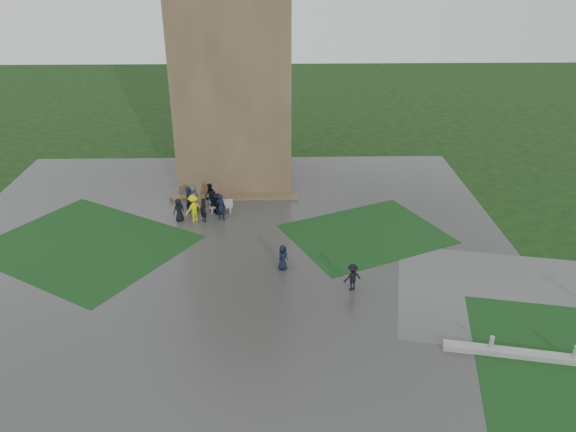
{
  "coord_description": "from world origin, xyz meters",
  "views": [
    {
      "loc": [
        2.96,
        -25.64,
        16.24
      ],
      "look_at": [
        3.64,
        5.24,
        1.2
      ],
      "focal_mm": 35.0,
      "sensor_mm": 36.0,
      "label": 1
    }
  ],
  "objects_px": {
    "tower": "(233,57)",
    "bench": "(221,206)",
    "pedestrian_mid": "(283,257)",
    "pedestrian_near": "(352,277)"
  },
  "relations": [
    {
      "from": "bench",
      "to": "pedestrian_mid",
      "type": "relative_size",
      "value": 1.05
    },
    {
      "from": "tower",
      "to": "pedestrian_mid",
      "type": "bearing_deg",
      "value": -76.9
    },
    {
      "from": "tower",
      "to": "pedestrian_mid",
      "type": "height_order",
      "value": "tower"
    },
    {
      "from": "pedestrian_mid",
      "to": "pedestrian_near",
      "type": "distance_m",
      "value": 4.15
    },
    {
      "from": "bench",
      "to": "pedestrian_mid",
      "type": "bearing_deg",
      "value": -61.55
    },
    {
      "from": "tower",
      "to": "bench",
      "type": "bearing_deg",
      "value": -96.46
    },
    {
      "from": "tower",
      "to": "bench",
      "type": "height_order",
      "value": "tower"
    },
    {
      "from": "pedestrian_near",
      "to": "pedestrian_mid",
      "type": "bearing_deg",
      "value": -50.88
    },
    {
      "from": "tower",
      "to": "pedestrian_near",
      "type": "xyz_separation_m",
      "value": [
        6.83,
        -16.13,
        -8.24
      ]
    },
    {
      "from": "tower",
      "to": "pedestrian_near",
      "type": "bearing_deg",
      "value": -67.05
    }
  ]
}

